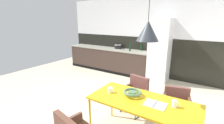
% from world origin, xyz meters
% --- Properties ---
extents(ground_plane, '(9.11, 9.11, 0.00)m').
position_xyz_m(ground_plane, '(0.00, 0.00, 0.00)').
color(ground_plane, beige).
extents(back_wall_splashback_dark, '(7.01, 0.12, 1.38)m').
position_xyz_m(back_wall_splashback_dark, '(0.00, 2.74, 0.69)').
color(back_wall_splashback_dark, black).
rests_on(back_wall_splashback_dark, ground).
extents(back_wall_panel_upper, '(7.01, 0.12, 1.38)m').
position_xyz_m(back_wall_panel_upper, '(0.00, 2.74, 2.08)').
color(back_wall_panel_upper, silver).
rests_on(back_wall_panel_upper, back_wall_splashback_dark).
extents(kitchen_counter, '(3.44, 0.63, 0.91)m').
position_xyz_m(kitchen_counter, '(-1.65, 2.38, 0.45)').
color(kitchen_counter, '#3E2E27').
rests_on(kitchen_counter, ground).
extents(refrigerator_column, '(0.64, 0.60, 2.03)m').
position_xyz_m(refrigerator_column, '(0.40, 2.38, 1.02)').
color(refrigerator_column, silver).
rests_on(refrigerator_column, ground).
extents(dining_table, '(1.68, 0.77, 0.75)m').
position_xyz_m(dining_table, '(1.02, -0.55, 0.71)').
color(dining_table, gold).
rests_on(dining_table, ground).
extents(armchair_near_window, '(0.57, 0.56, 0.74)m').
position_xyz_m(armchair_near_window, '(1.39, 0.20, 0.50)').
color(armchair_near_window, brown).
rests_on(armchair_near_window, ground).
extents(armchair_corner_seat, '(0.56, 0.55, 0.79)m').
position_xyz_m(armchair_corner_seat, '(0.55, 0.25, 0.49)').
color(armchair_corner_seat, brown).
rests_on(armchair_corner_seat, ground).
extents(fruit_bowl, '(0.31, 0.31, 0.08)m').
position_xyz_m(fruit_bowl, '(0.80, -0.47, 0.81)').
color(fruit_bowl, '#4C704C').
rests_on(fruit_bowl, dining_table).
extents(open_book, '(0.32, 0.24, 0.02)m').
position_xyz_m(open_book, '(1.22, -0.56, 0.76)').
color(open_book, white).
rests_on(open_book, dining_table).
extents(mug_short_terracotta, '(0.12, 0.07, 0.11)m').
position_xyz_m(mug_short_terracotta, '(1.47, -0.47, 0.81)').
color(mug_short_terracotta, white).
rests_on(mug_short_terracotta, dining_table).
extents(mug_tall_blue, '(0.13, 0.09, 0.09)m').
position_xyz_m(mug_tall_blue, '(0.43, -0.58, 0.80)').
color(mug_tall_blue, white).
rests_on(mug_tall_blue, dining_table).
extents(cooking_pot, '(0.27, 0.27, 0.17)m').
position_xyz_m(cooking_pot, '(-1.24, 2.50, 0.98)').
color(cooking_pot, black).
rests_on(cooking_pot, kitchen_counter).
extents(bottle_wine_green, '(0.06, 0.06, 0.31)m').
position_xyz_m(bottle_wine_green, '(-0.63, 2.31, 1.03)').
color(bottle_wine_green, '#0F3319').
rests_on(bottle_wine_green, kitchen_counter).
extents(bottle_oil_tall, '(0.06, 0.06, 0.27)m').
position_xyz_m(bottle_oil_tall, '(-0.33, 2.61, 1.02)').
color(bottle_oil_tall, '#0F3319').
rests_on(bottle_oil_tall, kitchen_counter).
extents(pendant_lamp_over_table_near, '(0.31, 0.31, 1.03)m').
position_xyz_m(pendant_lamp_over_table_near, '(1.02, -0.51, 1.83)').
color(pendant_lamp_over_table_near, black).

